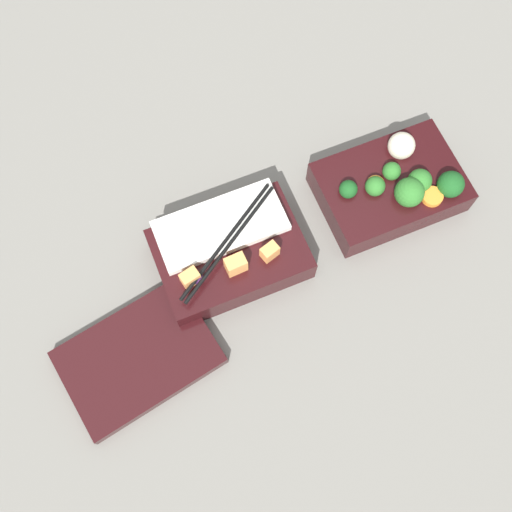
% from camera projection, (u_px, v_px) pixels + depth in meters
% --- Properties ---
extents(ground_plane, '(3.00, 3.00, 0.00)m').
position_uv_depth(ground_plane, '(308.00, 230.00, 0.87)').
color(ground_plane, slate).
extents(bento_tray_vegetable, '(0.20, 0.14, 0.08)m').
position_uv_depth(bento_tray_vegetable, '(393.00, 186.00, 0.87)').
color(bento_tray_vegetable, black).
rests_on(bento_tray_vegetable, ground_plane).
extents(bento_tray_rice, '(0.20, 0.14, 0.07)m').
position_uv_depth(bento_tray_rice, '(228.00, 249.00, 0.83)').
color(bento_tray_rice, black).
rests_on(bento_tray_rice, ground_plane).
extents(bento_lid, '(0.22, 0.17, 0.02)m').
position_uv_depth(bento_lid, '(139.00, 358.00, 0.80)').
color(bento_lid, black).
rests_on(bento_lid, ground_plane).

